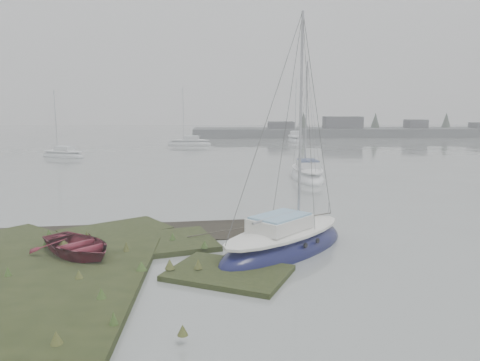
% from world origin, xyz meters
% --- Properties ---
extents(ground, '(160.00, 160.00, 0.00)m').
position_xyz_m(ground, '(0.00, 30.00, 0.00)').
color(ground, slate).
rests_on(ground, ground).
extents(far_shoreline, '(60.00, 8.00, 4.15)m').
position_xyz_m(far_shoreline, '(26.84, 61.90, 0.85)').
color(far_shoreline, '#4C4F51').
rests_on(far_shoreline, ground).
extents(sailboat_main, '(5.95, 5.93, 8.92)m').
position_xyz_m(sailboat_main, '(2.50, 1.70, 0.28)').
color(sailboat_main, '#0F1139').
rests_on(sailboat_main, ground).
extents(sailboat_white, '(2.06, 6.23, 8.79)m').
position_xyz_m(sailboat_white, '(6.33, 18.11, 0.27)').
color(sailboat_white, white).
rests_on(sailboat_white, ground).
extents(sailboat_far_a, '(5.29, 3.66, 7.14)m').
position_xyz_m(sailboat_far_a, '(-15.37, 32.82, 0.22)').
color(sailboat_far_a, '#AEB5B8').
rests_on(sailboat_far_a, ground).
extents(sailboat_far_b, '(3.17, 6.95, 9.45)m').
position_xyz_m(sailboat_far_b, '(10.98, 52.48, 0.29)').
color(sailboat_far_b, '#B9BCC3').
rests_on(sailboat_far_b, ground).
extents(sailboat_far_c, '(5.75, 2.33, 7.91)m').
position_xyz_m(sailboat_far_c, '(-3.71, 46.32, 0.25)').
color(sailboat_far_c, '#A2A6AB').
rests_on(sailboat_far_c, ground).
extents(dinghy, '(3.95, 3.95, 0.68)m').
position_xyz_m(dinghy, '(-4.45, 1.00, 0.56)').
color(dinghy, maroon).
rests_on(dinghy, marsh_bank).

